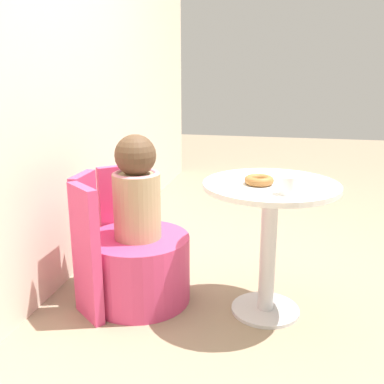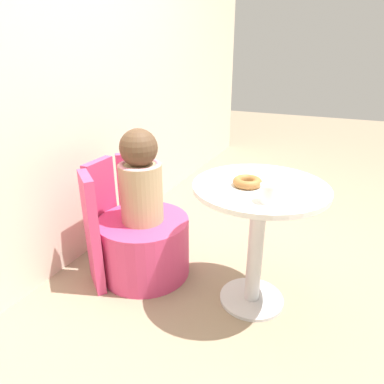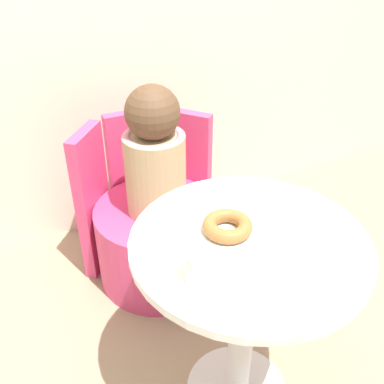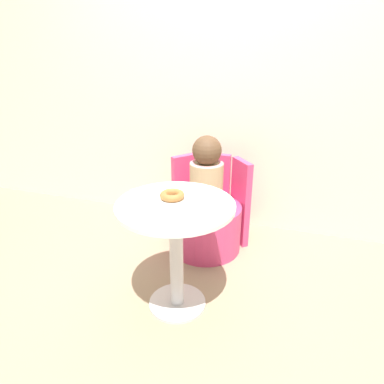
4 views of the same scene
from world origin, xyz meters
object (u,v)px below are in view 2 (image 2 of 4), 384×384
(round_table, at_px, (258,218))
(tub_chair, at_px, (145,246))
(child_figure, at_px, (140,179))
(cup, at_px, (269,193))
(donut, at_px, (247,182))

(round_table, xyz_separation_m, tub_chair, (-0.01, 0.66, -0.32))
(round_table, relative_size, tub_chair, 1.27)
(child_figure, height_order, cup, child_figure)
(tub_chair, height_order, cup, cup)
(donut, bearing_deg, round_table, -55.36)
(cup, bearing_deg, child_figure, 76.88)
(round_table, distance_m, donut, 0.21)
(tub_chair, distance_m, donut, 0.80)
(child_figure, distance_m, cup, 0.77)
(child_figure, bearing_deg, cup, -103.12)
(tub_chair, distance_m, cup, 0.93)
(round_table, xyz_separation_m, cup, (-0.18, -0.08, 0.21))
(donut, relative_size, cup, 1.72)
(round_table, relative_size, child_figure, 1.27)
(child_figure, relative_size, donut, 3.90)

